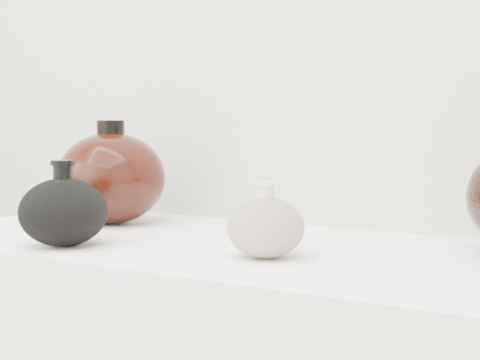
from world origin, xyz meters
The scene contains 3 objects.
black_gourd_vase centered at (-0.23, 0.79, 0.96)m, with size 0.17×0.17×0.14m.
cream_gourd_vase centered at (0.09, 0.87, 0.94)m, with size 0.14×0.14×0.11m.
left_round_pot centered at (-0.33, 1.02, 0.99)m, with size 0.25×0.25×0.20m.
Camera 1 is at (0.55, 0.04, 1.08)m, focal length 50.00 mm.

